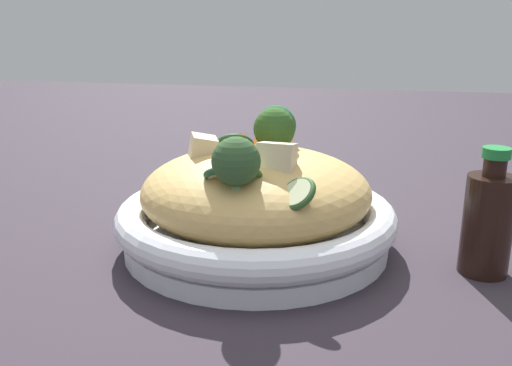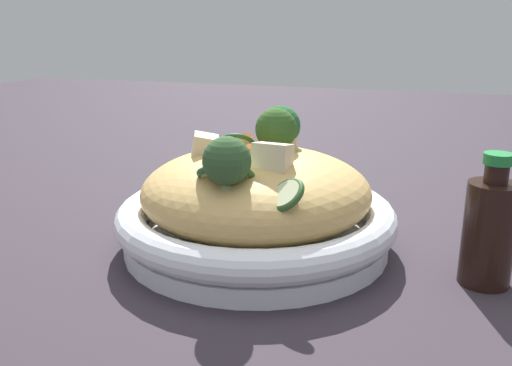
% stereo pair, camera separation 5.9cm
% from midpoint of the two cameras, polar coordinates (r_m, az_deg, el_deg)
% --- Properties ---
extents(ground_plane, '(3.00, 3.00, 0.00)m').
position_cam_midpoint_polar(ground_plane, '(0.62, 2.76, -6.58)').
color(ground_plane, '#2F2730').
extents(serving_bowl, '(0.30, 0.30, 0.05)m').
position_cam_midpoint_polar(serving_bowl, '(0.61, 2.80, -4.21)').
color(serving_bowl, white).
rests_on(serving_bowl, ground_plane).
extents(noodle_heap, '(0.25, 0.25, 0.09)m').
position_cam_midpoint_polar(noodle_heap, '(0.59, 2.85, -0.86)').
color(noodle_heap, tan).
rests_on(noodle_heap, serving_bowl).
extents(broccoli_florets, '(0.19, 0.08, 0.07)m').
position_cam_midpoint_polar(broccoli_florets, '(0.57, 3.63, 4.63)').
color(broccoli_florets, '#97BD70').
rests_on(broccoli_florets, serving_bowl).
extents(carrot_coins, '(0.11, 0.08, 0.03)m').
position_cam_midpoint_polar(carrot_coins, '(0.61, 2.58, 3.74)').
color(carrot_coins, orange).
rests_on(carrot_coins, serving_bowl).
extents(zucchini_slices, '(0.14, 0.14, 0.05)m').
position_cam_midpoint_polar(zucchini_slices, '(0.54, 1.46, 1.50)').
color(zucchini_slices, '#BFD798').
rests_on(zucchini_slices, serving_bowl).
extents(chicken_chunks, '(0.12, 0.13, 0.03)m').
position_cam_midpoint_polar(chicken_chunks, '(0.57, 2.02, 3.27)').
color(chicken_chunks, beige).
rests_on(chicken_chunks, serving_bowl).
extents(soy_sauce_bottle, '(0.05, 0.05, 0.13)m').
position_cam_midpoint_polar(soy_sauce_bottle, '(0.57, 25.86, -4.49)').
color(soy_sauce_bottle, black).
rests_on(soy_sauce_bottle, ground_plane).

